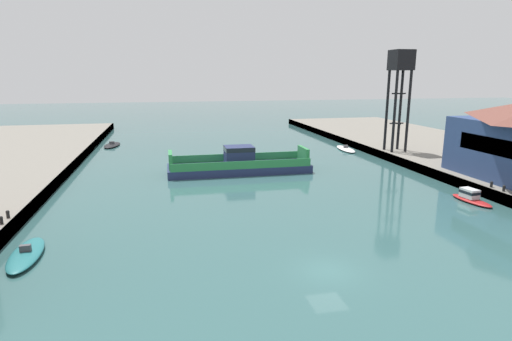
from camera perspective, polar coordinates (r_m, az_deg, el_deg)
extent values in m
plane|color=#335B5B|center=(30.92, 9.90, -13.50)|extent=(400.00, 400.00, 0.00)
cube|color=#423D38|center=(49.22, -27.94, -3.95)|extent=(0.30, 140.00, 1.28)
cube|color=#423D38|center=(59.08, 24.76, -0.99)|extent=(0.30, 140.00, 1.28)
cube|color=navy|center=(59.85, -2.33, 0.29)|extent=(20.41, 6.03, 1.10)
cube|color=#2D8947|center=(62.42, -2.80, 1.85)|extent=(19.57, 0.22, 1.10)
cube|color=#2D8947|center=(56.82, -1.84, 0.75)|extent=(19.57, 0.22, 1.10)
cube|color=navy|center=(59.46, -2.35, 2.08)|extent=(4.09, 3.28, 2.70)
cube|color=black|center=(59.28, -2.35, 3.03)|extent=(4.13, 3.32, 0.60)
cube|color=#2D8947|center=(61.86, 6.54, 2.20)|extent=(0.52, 4.15, 2.20)
cube|color=#2D8947|center=(58.68, -11.71, 1.42)|extent=(0.52, 4.15, 2.20)
ellipsoid|color=black|center=(86.82, -19.23, 3.34)|extent=(3.53, 7.56, 0.45)
cube|color=#4C4C51|center=(86.74, -19.25, 3.65)|extent=(0.96, 0.52, 0.50)
ellipsoid|color=red|center=(51.60, 27.58, -3.68)|extent=(2.25, 5.41, 0.42)
cube|color=silver|center=(51.68, 27.36, -2.79)|extent=(1.39, 1.96, 1.02)
cube|color=black|center=(51.64, 27.37, -2.66)|extent=(1.43, 2.01, 0.31)
ellipsoid|color=white|center=(79.36, 12.26, 2.93)|extent=(2.95, 7.92, 0.46)
cube|color=#4C4C51|center=(79.28, 12.27, 3.27)|extent=(0.84, 0.47, 0.50)
ellipsoid|color=#237075|center=(36.92, -29.12, -10.06)|extent=(2.57, 7.03, 0.53)
cube|color=#4C4C51|center=(36.74, -29.21, -9.32)|extent=(0.79, 0.44, 0.50)
cube|color=black|center=(53.77, 31.41, 2.49)|extent=(0.08, 15.17, 1.98)
cylinder|color=black|center=(73.36, 17.59, 7.85)|extent=(0.44, 0.44, 13.21)
cylinder|color=black|center=(74.61, 19.24, 7.81)|extent=(0.44, 0.44, 13.21)
cylinder|color=black|center=(71.24, 18.57, 7.64)|extent=(0.44, 0.44, 13.21)
cylinder|color=black|center=(72.53, 20.25, 7.60)|extent=(0.44, 0.44, 13.21)
cube|color=black|center=(73.11, 18.80, 6.18)|extent=(2.46, 0.20, 0.20)
cube|color=black|center=(73.11, 18.80, 6.18)|extent=(0.20, 2.46, 0.20)
cube|color=black|center=(72.75, 19.08, 10.00)|extent=(2.46, 0.20, 0.20)
cube|color=black|center=(72.75, 19.08, 10.00)|extent=(0.20, 2.46, 0.20)
cube|color=black|center=(72.73, 19.40, 14.17)|extent=(3.20, 3.20, 3.22)
cylinder|color=black|center=(41.72, -31.68, -5.93)|extent=(0.28, 0.28, 0.55)
sphere|color=black|center=(41.64, -31.73, -5.58)|extent=(0.32, 0.32, 0.32)
cylinder|color=black|center=(52.79, 30.98, -2.20)|extent=(0.28, 0.28, 0.55)
sphere|color=black|center=(52.73, 31.02, -1.91)|extent=(0.32, 0.32, 0.32)
cylinder|color=black|center=(43.15, -31.01, -5.27)|extent=(0.28, 0.28, 0.55)
sphere|color=black|center=(43.07, -31.05, -4.92)|extent=(0.32, 0.32, 0.32)
cylinder|color=black|center=(54.05, 29.70, -1.73)|extent=(0.28, 0.28, 0.55)
sphere|color=black|center=(53.99, 29.74, -1.45)|extent=(0.32, 0.32, 0.32)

